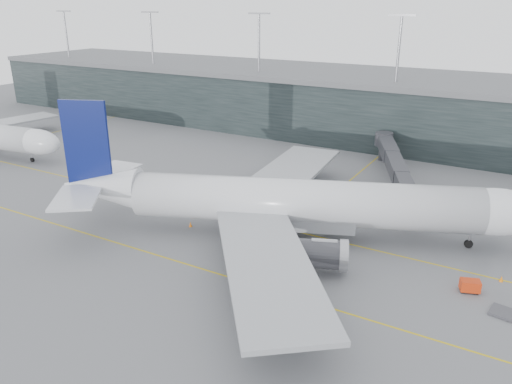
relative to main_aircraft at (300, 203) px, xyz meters
The scene contains 17 objects.
ground 10.47m from the main_aircraft, 141.56° to the left, with size 320.00×320.00×0.00m, color slate.
taxiline_a 8.99m from the main_aircraft, 167.23° to the left, with size 160.00×0.25×0.02m, color gold.
taxiline_b 16.90m from the main_aircraft, 116.09° to the right, with size 160.00×0.25×0.02m, color gold.
taxiline_lead_main 26.23m from the main_aircraft, 94.59° to the left, with size 0.25×60.00×0.02m, color gold.
taxiline_lead_adj 86.12m from the main_aircraft, 162.67° to the left, with size 0.25×60.00×0.02m, color gold.
terminal 64.03m from the main_aircraft, 96.33° to the left, with size 240.00×36.00×29.00m.
main_aircraft is the anchor object (origin of this frame).
jet_bridge 28.87m from the main_aircraft, 72.98° to the left, with size 18.00×43.22×6.07m.
gse_cart 24.17m from the main_aircraft, ahead, with size 2.55×2.06×1.50m.
baggage_dolly 28.79m from the main_aircraft, 12.43° to the right, with size 3.09×2.47×0.31m, color #3B3B40.
uld_a 21.16m from the main_aircraft, 127.42° to the left, with size 2.25×1.92×1.83m.
uld_b 18.98m from the main_aircraft, 118.11° to the left, with size 2.32×2.05×1.78m.
uld_c 17.98m from the main_aircraft, 112.25° to the left, with size 2.00×1.68×1.66m.
cone_nose 27.04m from the main_aircraft, ahead, with size 0.48×0.48×0.77m, color orange.
cone_wing_stbd 15.45m from the main_aircraft, 73.99° to the right, with size 0.46×0.46×0.74m, color #CF560B.
cone_wing_port 16.99m from the main_aircraft, 78.79° to the left, with size 0.48×0.48×0.77m, color #E6570C.
cone_tail 17.20m from the main_aircraft, 162.90° to the right, with size 0.49×0.49×0.78m, color orange.
Camera 1 is at (34.07, -64.90, 31.71)m, focal length 35.00 mm.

